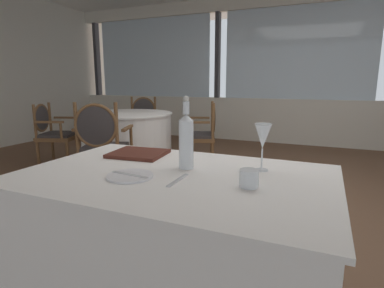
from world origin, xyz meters
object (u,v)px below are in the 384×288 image
object	(u,v)px
dining_chair_0_2	(52,130)
water_tumbler	(249,178)
side_plate	(130,176)
menu_book	(138,153)
wine_glass	(263,137)
dining_chair_0_0	(204,130)
dining_chair_0_3	(101,141)
dining_chair_0_1	(142,120)
water_bottle	(186,140)

from	to	relation	value
dining_chair_0_2	water_tumbler	bearing A→B (deg)	-52.03
side_plate	menu_book	bearing A→B (deg)	117.72
wine_glass	dining_chair_0_2	xyz separation A→B (m)	(-3.17, 1.68, -0.40)
dining_chair_0_0	dining_chair_0_3	distance (m)	1.48
wine_glass	dining_chair_0_0	xyz separation A→B (m)	(-1.22, 2.41, -0.39)
water_tumbler	dining_chair_0_2	bearing A→B (deg)	148.61
wine_glass	dining_chair_0_3	xyz separation A→B (m)	(-1.83, 1.06, -0.35)
side_plate	wine_glass	xyz separation A→B (m)	(0.51, 0.33, 0.16)
dining_chair_0_1	water_bottle	bearing A→B (deg)	14.78
dining_chair_0_2	menu_book	bearing A→B (deg)	-54.36
menu_book	water_tumbler	bearing A→B (deg)	-27.69
side_plate	dining_chair_0_1	size ratio (longest dim) A/B	0.22
dining_chair_0_0	dining_chair_0_2	xyz separation A→B (m)	(-1.95, -0.73, -0.01)
side_plate	water_tumbler	bearing A→B (deg)	8.60
water_bottle	dining_chair_0_3	size ratio (longest dim) A/B	0.36
menu_book	dining_chair_0_1	bearing A→B (deg)	116.49
menu_book	dining_chair_0_0	distance (m)	2.45
dining_chair_0_3	menu_book	bearing A→B (deg)	-153.19
water_bottle	water_tumbler	bearing A→B (deg)	-23.74
menu_book	dining_chair_0_2	bearing A→B (deg)	140.87
dining_chair_0_2	dining_chair_0_3	xyz separation A→B (m)	(1.34, -0.61, 0.06)
water_bottle	dining_chair_0_0	bearing A→B (deg)	109.26
dining_chair_0_1	dining_chair_0_3	world-z (taller)	dining_chair_0_3
water_bottle	menu_book	bearing A→B (deg)	159.14
wine_glass	water_tumbler	bearing A→B (deg)	-90.34
water_bottle	dining_chair_0_1	bearing A→B (deg)	125.41
wine_glass	dining_chair_0_0	distance (m)	2.73
side_plate	dining_chair_0_0	distance (m)	2.84
side_plate	dining_chair_0_2	xyz separation A→B (m)	(-2.66, 2.01, -0.25)
side_plate	water_bottle	world-z (taller)	water_bottle
side_plate	dining_chair_0_2	bearing A→B (deg)	142.88
side_plate	dining_chair_0_3	world-z (taller)	dining_chair_0_3
water_bottle	dining_chair_0_2	bearing A→B (deg)	147.76
side_plate	dining_chair_0_1	bearing A→B (deg)	121.46
wine_glass	dining_chair_0_3	distance (m)	2.14
dining_chair_0_2	dining_chair_0_3	size ratio (longest dim) A/B	0.90
water_bottle	dining_chair_0_0	distance (m)	2.69
water_bottle	water_tumbler	xyz separation A→B (m)	(0.34, -0.15, -0.11)
water_tumbler	menu_book	bearing A→B (deg)	157.73
water_bottle	dining_chair_0_1	world-z (taller)	water_bottle
dining_chair_0_3	side_plate	bearing A→B (deg)	-157.36
menu_book	dining_chair_0_2	xyz separation A→B (m)	(-2.46, 1.64, -0.25)
side_plate	water_bottle	bearing A→B (deg)	53.22
dining_chair_0_2	water_bottle	bearing A→B (deg)	-52.88
side_plate	water_tumbler	xyz separation A→B (m)	(0.51, 0.08, 0.03)
side_plate	wine_glass	world-z (taller)	wine_glass
water_bottle	menu_book	world-z (taller)	water_bottle
water_tumbler	dining_chair_0_3	distance (m)	2.26
menu_book	dining_chair_0_2	world-z (taller)	dining_chair_0_2
menu_book	dining_chair_0_1	world-z (taller)	dining_chair_0_1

